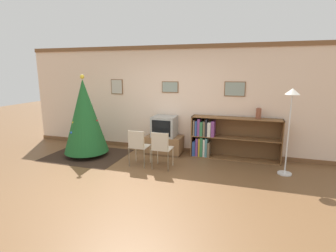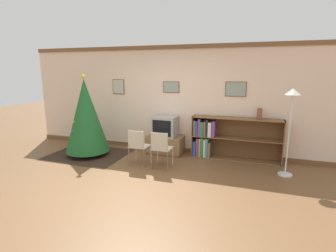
{
  "view_description": "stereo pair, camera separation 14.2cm",
  "coord_description": "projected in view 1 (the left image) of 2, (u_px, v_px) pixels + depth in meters",
  "views": [
    {
      "loc": [
        1.93,
        -4.22,
        2.09
      ],
      "look_at": [
        0.22,
        1.2,
        0.87
      ],
      "focal_mm": 28.0,
      "sensor_mm": 36.0,
      "label": 1
    },
    {
      "loc": [
        2.07,
        -4.18,
        2.09
      ],
      "look_at": [
        0.22,
        1.2,
        0.87
      ],
      "focal_mm": 28.0,
      "sensor_mm": 36.0,
      "label": 2
    }
  ],
  "objects": [
    {
      "name": "wall_back",
      "position": [
        172.0,
        99.0,
        6.74
      ],
      "size": [
        8.32,
        0.11,
        2.7
      ],
      "color": "beige",
      "rests_on": "ground_plane"
    },
    {
      "name": "tv_console",
      "position": [
        165.0,
        145.0,
        6.68
      ],
      "size": [
        0.9,
        0.54,
        0.46
      ],
      "color": "brown",
      "rests_on": "ground_plane"
    },
    {
      "name": "folding_chair_right",
      "position": [
        161.0,
        148.0,
        5.58
      ],
      "size": [
        0.4,
        0.4,
        0.82
      ],
      "color": "#BCB29E",
      "rests_on": "ground_plane"
    },
    {
      "name": "standing_lamp",
      "position": [
        291.0,
        109.0,
        5.1
      ],
      "size": [
        0.28,
        0.28,
        1.75
      ],
      "color": "silver",
      "rests_on": "ground_plane"
    },
    {
      "name": "folding_chair_left",
      "position": [
        138.0,
        145.0,
        5.74
      ],
      "size": [
        0.4,
        0.4,
        0.82
      ],
      "color": "#BCB29E",
      "rests_on": "ground_plane"
    },
    {
      "name": "christmas_tree",
      "position": [
        85.0,
        116.0,
        6.36
      ],
      "size": [
        1.06,
        1.06,
        1.98
      ],
      "color": "maroon",
      "rests_on": "area_rug"
    },
    {
      "name": "vase",
      "position": [
        259.0,
        113.0,
        5.96
      ],
      "size": [
        0.12,
        0.12,
        0.25
      ],
      "color": "brown",
      "rests_on": "bookshelf"
    },
    {
      "name": "ground_plane",
      "position": [
        138.0,
        183.0,
        4.94
      ],
      "size": [
        24.0,
        24.0,
        0.0
      ],
      "primitive_type": "plane",
      "color": "brown"
    },
    {
      "name": "area_rug",
      "position": [
        87.0,
        155.0,
        6.56
      ],
      "size": [
        1.87,
        1.52,
        0.01
      ],
      "color": "#332319",
      "rests_on": "ground_plane"
    },
    {
      "name": "television",
      "position": [
        164.0,
        126.0,
        6.58
      ],
      "size": [
        0.58,
        0.53,
        0.51
      ],
      "color": "#9E9E99",
      "rests_on": "tv_console"
    },
    {
      "name": "bookshelf",
      "position": [
        218.0,
        138.0,
        6.33
      ],
      "size": [
        2.07,
        0.36,
        1.0
      ],
      "color": "brown",
      "rests_on": "ground_plane"
    }
  ]
}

